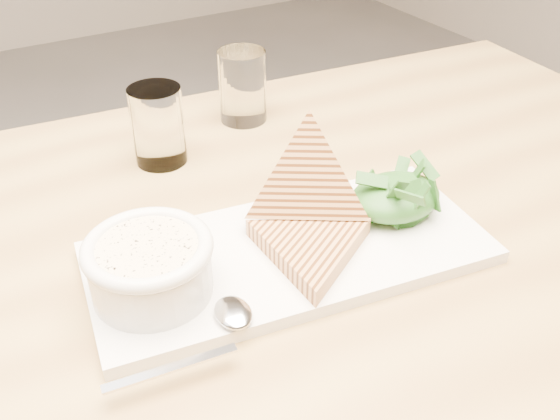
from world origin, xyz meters
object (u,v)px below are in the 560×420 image
table_top (289,261)px  glass_near (158,126)px  soup_bowl (151,273)px  glass_far (243,86)px  platter (290,253)px

table_top → glass_near: bearing=101.2°
table_top → soup_bowl: bearing=-177.1°
table_top → glass_far: 0.32m
soup_bowl → glass_near: size_ratio=1.11×
glass_near → platter: bearing=-81.4°
platter → soup_bowl: 0.15m
table_top → platter: bearing=-119.3°
platter → soup_bowl: (-0.15, 0.01, 0.03)m
platter → table_top: bearing=60.7°
glass_near → glass_far: size_ratio=0.98×
table_top → soup_bowl: soup_bowl is taller
glass_near → soup_bowl: bearing=-113.1°
soup_bowl → glass_near: 0.28m
soup_bowl → glass_near: (0.11, 0.25, 0.01)m
platter → glass_far: 0.34m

